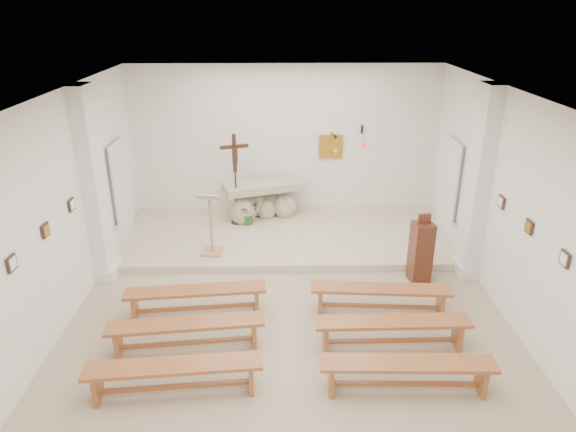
{
  "coord_description": "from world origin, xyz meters",
  "views": [
    {
      "loc": [
        -0.13,
        -6.51,
        4.72
      ],
      "look_at": [
        0.01,
        1.6,
        1.33
      ],
      "focal_mm": 32.0,
      "sensor_mm": 36.0,
      "label": 1
    }
  ],
  "objects_px": {
    "altar": "(263,203)",
    "bench_right_front": "(381,294)",
    "bench_right_third": "(407,369)",
    "donation_pedestal": "(421,252)",
    "bench_left_third": "(174,372)",
    "bench_left_front": "(196,295)",
    "bench_left_second": "(186,329)",
    "crucifix_stand": "(235,173)",
    "lectern": "(211,223)",
    "bench_right_second": "(392,327)"
  },
  "relations": [
    {
      "from": "bench_right_second",
      "to": "bench_right_third",
      "type": "relative_size",
      "value": 1.0
    },
    {
      "from": "donation_pedestal",
      "to": "bench_left_front",
      "type": "bearing_deg",
      "value": -172.95
    },
    {
      "from": "bench_left_third",
      "to": "lectern",
      "type": "bearing_deg",
      "value": 84.57
    },
    {
      "from": "bench_left_front",
      "to": "lectern",
      "type": "bearing_deg",
      "value": 83.6
    },
    {
      "from": "bench_right_front",
      "to": "bench_left_third",
      "type": "distance_m",
      "value": 3.51
    },
    {
      "from": "bench_left_front",
      "to": "bench_right_second",
      "type": "distance_m",
      "value": 3.13
    },
    {
      "from": "bench_left_third",
      "to": "bench_right_third",
      "type": "distance_m",
      "value": 2.99
    },
    {
      "from": "altar",
      "to": "bench_left_third",
      "type": "xyz_separation_m",
      "value": [
        -0.97,
        -5.61,
        -0.14
      ]
    },
    {
      "from": "bench_right_front",
      "to": "bench_left_third",
      "type": "relative_size",
      "value": 1.0
    },
    {
      "from": "altar",
      "to": "bench_right_front",
      "type": "bearing_deg",
      "value": -80.79
    },
    {
      "from": "bench_right_front",
      "to": "bench_right_second",
      "type": "relative_size",
      "value": 1.01
    },
    {
      "from": "donation_pedestal",
      "to": "bench_right_second",
      "type": "xyz_separation_m",
      "value": [
        -0.91,
        -2.0,
        -0.22
      ]
    },
    {
      "from": "bench_right_front",
      "to": "bench_right_second",
      "type": "xyz_separation_m",
      "value": [
        -0.0,
        -0.93,
        0.0
      ]
    },
    {
      "from": "crucifix_stand",
      "to": "bench_left_front",
      "type": "bearing_deg",
      "value": -114.82
    },
    {
      "from": "crucifix_stand",
      "to": "bench_left_second",
      "type": "xyz_separation_m",
      "value": [
        -0.41,
        -4.35,
        -0.96
      ]
    },
    {
      "from": "bench_left_front",
      "to": "bench_right_front",
      "type": "xyz_separation_m",
      "value": [
        2.99,
        -0.0,
        0.0
      ]
    },
    {
      "from": "lectern",
      "to": "bench_left_second",
      "type": "xyz_separation_m",
      "value": [
        -0.03,
        -2.84,
        -0.43
      ]
    },
    {
      "from": "lectern",
      "to": "bench_left_third",
      "type": "xyz_separation_m",
      "value": [
        -0.03,
        -3.77,
        -0.43
      ]
    },
    {
      "from": "bench_right_second",
      "to": "bench_right_front",
      "type": "bearing_deg",
      "value": 89.26
    },
    {
      "from": "bench_left_third",
      "to": "bench_right_third",
      "type": "xyz_separation_m",
      "value": [
        2.99,
        0.0,
        0.0
      ]
    },
    {
      "from": "lectern",
      "to": "donation_pedestal",
      "type": "distance_m",
      "value": 3.96
    },
    {
      "from": "crucifix_stand",
      "to": "bench_left_third",
      "type": "bearing_deg",
      "value": -112.45
    },
    {
      "from": "crucifix_stand",
      "to": "bench_left_second",
      "type": "distance_m",
      "value": 4.47
    },
    {
      "from": "bench_left_third",
      "to": "bench_right_second",
      "type": "bearing_deg",
      "value": 12.24
    },
    {
      "from": "bench_right_front",
      "to": "bench_left_second",
      "type": "relative_size",
      "value": 1.0
    },
    {
      "from": "lectern",
      "to": "bench_right_third",
      "type": "height_order",
      "value": "lectern"
    },
    {
      "from": "crucifix_stand",
      "to": "bench_right_front",
      "type": "distance_m",
      "value": 4.39
    },
    {
      "from": "donation_pedestal",
      "to": "bench_right_second",
      "type": "distance_m",
      "value": 2.2
    },
    {
      "from": "bench_right_third",
      "to": "donation_pedestal",
      "type": "bearing_deg",
      "value": 74.38
    },
    {
      "from": "donation_pedestal",
      "to": "bench_left_second",
      "type": "distance_m",
      "value": 4.38
    },
    {
      "from": "donation_pedestal",
      "to": "bench_left_third",
      "type": "distance_m",
      "value": 4.87
    },
    {
      "from": "lectern",
      "to": "bench_right_second",
      "type": "height_order",
      "value": "lectern"
    },
    {
      "from": "crucifix_stand",
      "to": "bench_left_second",
      "type": "height_order",
      "value": "crucifix_stand"
    },
    {
      "from": "bench_left_front",
      "to": "bench_right_front",
      "type": "height_order",
      "value": "same"
    },
    {
      "from": "bench_left_third",
      "to": "altar",
      "type": "bearing_deg",
      "value": 75.19
    },
    {
      "from": "bench_right_second",
      "to": "bench_left_third",
      "type": "xyz_separation_m",
      "value": [
        -2.99,
        -0.93,
        0.0
      ]
    },
    {
      "from": "bench_left_front",
      "to": "crucifix_stand",
      "type": "bearing_deg",
      "value": 77.69
    },
    {
      "from": "bench_right_front",
      "to": "bench_right_third",
      "type": "bearing_deg",
      "value": -85.88
    },
    {
      "from": "altar",
      "to": "bench_right_third",
      "type": "bearing_deg",
      "value": -89.22
    },
    {
      "from": "bench_left_second",
      "to": "altar",
      "type": "bearing_deg",
      "value": 72.17
    },
    {
      "from": "altar",
      "to": "bench_right_second",
      "type": "height_order",
      "value": "altar"
    },
    {
      "from": "bench_right_front",
      "to": "bench_right_third",
      "type": "height_order",
      "value": "same"
    },
    {
      "from": "bench_left_second",
      "to": "bench_left_front",
      "type": "bearing_deg",
      "value": 83.9
    },
    {
      "from": "bench_right_third",
      "to": "lectern",
      "type": "bearing_deg",
      "value": 129.74
    },
    {
      "from": "bench_right_third",
      "to": "bench_left_front",
      "type": "bearing_deg",
      "value": 149.84
    },
    {
      "from": "lectern",
      "to": "donation_pedestal",
      "type": "height_order",
      "value": "lectern"
    },
    {
      "from": "lectern",
      "to": "crucifix_stand",
      "type": "bearing_deg",
      "value": 83.35
    },
    {
      "from": "crucifix_stand",
      "to": "bench_left_third",
      "type": "relative_size",
      "value": 0.89
    },
    {
      "from": "altar",
      "to": "bench_left_second",
      "type": "bearing_deg",
      "value": -120.69
    },
    {
      "from": "altar",
      "to": "bench_left_third",
      "type": "height_order",
      "value": "altar"
    }
  ]
}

